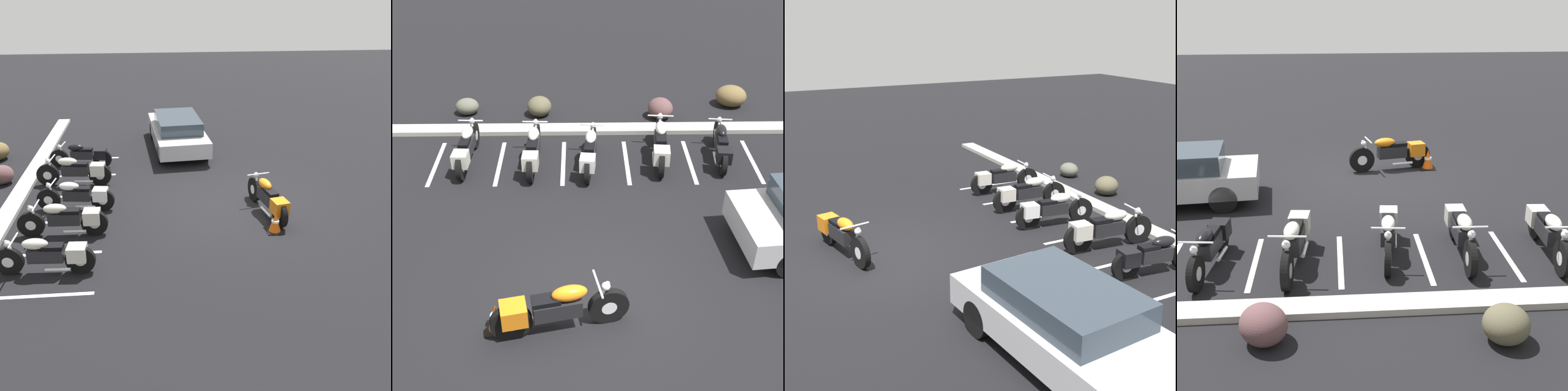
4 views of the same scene
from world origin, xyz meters
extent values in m
plane|color=black|center=(0.00, 0.00, 0.00)|extent=(60.00, 60.00, 0.00)
cylinder|color=black|center=(0.28, -0.52, 0.35)|extent=(0.71, 0.27, 0.70)
cylinder|color=silver|center=(0.28, -0.52, 0.35)|extent=(0.29, 0.19, 0.27)
cylinder|color=black|center=(-1.32, -0.86, 0.35)|extent=(0.71, 0.27, 0.70)
cylinder|color=silver|center=(-1.32, -0.86, 0.35)|extent=(0.29, 0.19, 0.27)
cube|color=black|center=(-0.57, -0.70, 0.51)|extent=(0.85, 0.46, 0.32)
ellipsoid|color=orange|center=(-0.36, -0.66, 0.79)|extent=(0.64, 0.39, 0.25)
cube|color=black|center=(-0.75, -0.74, 0.72)|extent=(0.51, 0.34, 0.08)
cube|color=orange|center=(-1.27, -0.85, 0.54)|extent=(0.49, 0.46, 0.36)
cylinder|color=silver|center=(0.16, -0.55, 0.62)|extent=(0.28, 0.12, 0.56)
cylinder|color=silver|center=(0.10, -0.56, 0.90)|extent=(0.17, 0.65, 0.04)
sphere|color=silver|center=(0.23, -0.53, 0.81)|extent=(0.15, 0.15, 0.15)
cylinder|color=silver|center=(-0.86, -0.61, 0.19)|extent=(0.58, 0.19, 0.07)
cylinder|color=black|center=(-2.91, 5.56, 0.33)|extent=(0.15, 0.67, 0.66)
cylinder|color=silver|center=(-2.91, 5.56, 0.33)|extent=(0.14, 0.26, 0.25)
cylinder|color=black|center=(-2.99, 4.01, 0.33)|extent=(0.15, 0.67, 0.66)
cylinder|color=silver|center=(-2.99, 4.01, 0.33)|extent=(0.14, 0.26, 0.25)
cube|color=black|center=(-2.95, 4.74, 0.48)|extent=(0.32, 0.77, 0.30)
ellipsoid|color=beige|center=(-2.94, 4.94, 0.75)|extent=(0.29, 0.57, 0.24)
cube|color=black|center=(-2.96, 4.57, 0.68)|extent=(0.26, 0.45, 0.08)
cube|color=beige|center=(-2.99, 4.06, 0.51)|extent=(0.38, 0.42, 0.34)
cylinder|color=silver|center=(-2.92, 5.44, 0.59)|extent=(0.07, 0.26, 0.53)
cylinder|color=silver|center=(-2.92, 5.38, 0.85)|extent=(0.62, 0.07, 0.04)
sphere|color=silver|center=(-2.91, 5.51, 0.77)|extent=(0.14, 0.14, 0.14)
cylinder|color=silver|center=(-3.11, 4.49, 0.18)|extent=(0.10, 0.55, 0.07)
cylinder|color=black|center=(-1.29, 5.46, 0.33)|extent=(0.14, 0.67, 0.67)
cylinder|color=silver|center=(-1.29, 5.46, 0.33)|extent=(0.14, 0.26, 0.25)
cylinder|color=black|center=(-1.34, 3.89, 0.33)|extent=(0.14, 0.67, 0.67)
cylinder|color=silver|center=(-1.34, 3.89, 0.33)|extent=(0.14, 0.26, 0.25)
cube|color=black|center=(-1.31, 4.62, 0.49)|extent=(0.31, 0.78, 0.30)
ellipsoid|color=beige|center=(-1.31, 4.82, 0.76)|extent=(0.28, 0.58, 0.24)
cube|color=black|center=(-1.32, 4.45, 0.69)|extent=(0.26, 0.45, 0.08)
cube|color=beige|center=(-1.34, 3.94, 0.52)|extent=(0.38, 0.42, 0.34)
cylinder|color=silver|center=(-1.29, 5.33, 0.60)|extent=(0.07, 0.27, 0.54)
cylinder|color=silver|center=(-1.29, 5.27, 0.86)|extent=(0.63, 0.06, 0.04)
sphere|color=silver|center=(-1.29, 5.40, 0.78)|extent=(0.14, 0.14, 0.14)
cylinder|color=silver|center=(-1.46, 4.37, 0.18)|extent=(0.09, 0.56, 0.07)
cylinder|color=black|center=(0.16, 5.31, 0.32)|extent=(0.19, 0.65, 0.64)
cylinder|color=silver|center=(0.16, 5.31, 0.32)|extent=(0.15, 0.26, 0.24)
cylinder|color=black|center=(0.00, 3.81, 0.32)|extent=(0.19, 0.65, 0.64)
cylinder|color=silver|center=(0.00, 3.81, 0.32)|extent=(0.15, 0.26, 0.24)
cube|color=black|center=(0.07, 4.51, 0.47)|extent=(0.35, 0.77, 0.29)
ellipsoid|color=white|center=(0.09, 4.71, 0.73)|extent=(0.31, 0.57, 0.23)
cube|color=black|center=(0.06, 4.35, 0.66)|extent=(0.28, 0.45, 0.08)
cube|color=white|center=(0.00, 3.86, 0.50)|extent=(0.39, 0.43, 0.33)
cylinder|color=silver|center=(0.15, 5.20, 0.58)|extent=(0.09, 0.26, 0.52)
cylinder|color=silver|center=(0.14, 5.14, 0.83)|extent=(0.60, 0.10, 0.04)
sphere|color=silver|center=(0.16, 5.26, 0.75)|extent=(0.14, 0.14, 0.14)
cylinder|color=silver|center=(-0.09, 4.29, 0.18)|extent=(0.13, 0.54, 0.07)
cylinder|color=black|center=(1.90, 5.68, 0.35)|extent=(0.19, 0.70, 0.69)
cylinder|color=silver|center=(1.90, 5.68, 0.35)|extent=(0.16, 0.27, 0.26)
cylinder|color=black|center=(1.75, 4.06, 0.35)|extent=(0.19, 0.70, 0.69)
cylinder|color=silver|center=(1.75, 4.06, 0.35)|extent=(0.16, 0.27, 0.26)
cube|color=black|center=(1.82, 4.81, 0.50)|extent=(0.36, 0.82, 0.31)
ellipsoid|color=beige|center=(1.84, 5.02, 0.79)|extent=(0.32, 0.61, 0.25)
cube|color=black|center=(1.81, 4.64, 0.71)|extent=(0.29, 0.48, 0.08)
cube|color=beige|center=(1.76, 4.11, 0.54)|extent=(0.41, 0.45, 0.36)
cylinder|color=silver|center=(1.89, 5.55, 0.62)|extent=(0.09, 0.28, 0.56)
cylinder|color=silver|center=(1.88, 5.49, 0.89)|extent=(0.65, 0.10, 0.04)
sphere|color=silver|center=(1.89, 5.62, 0.81)|extent=(0.15, 0.15, 0.15)
cylinder|color=silver|center=(1.65, 4.57, 0.19)|extent=(0.12, 0.58, 0.07)
cylinder|color=black|center=(3.26, 4.13, 0.31)|extent=(0.18, 0.64, 0.63)
cylinder|color=silver|center=(3.26, 4.13, 0.31)|extent=(0.15, 0.25, 0.24)
cube|color=black|center=(3.34, 4.82, 0.46)|extent=(0.34, 0.75, 0.29)
ellipsoid|color=black|center=(3.36, 5.01, 0.72)|extent=(0.30, 0.56, 0.23)
cube|color=black|center=(3.32, 4.66, 0.65)|extent=(0.27, 0.44, 0.08)
cube|color=black|center=(3.27, 4.18, 0.49)|extent=(0.38, 0.42, 0.32)
cylinder|color=silver|center=(3.18, 4.60, 0.17)|extent=(0.12, 0.53, 0.07)
cylinder|color=black|center=(3.58, 2.14, 0.32)|extent=(0.66, 0.28, 0.64)
cylinder|color=black|center=(3.73, 0.56, 0.32)|extent=(0.66, 0.28, 0.64)
cube|color=#B2B2B7|center=(5.02, 1.48, 0.56)|extent=(4.45, 2.20, 0.55)
cube|color=#2D3842|center=(4.87, 1.46, 1.06)|extent=(2.54, 1.73, 0.45)
cube|color=#A8A399|center=(0.00, 6.39, 0.06)|extent=(18.00, 0.50, 0.12)
ellipsoid|color=#56564B|center=(-3.43, 7.51, 0.24)|extent=(0.68, 0.59, 0.47)
ellipsoid|color=brown|center=(-1.33, 7.38, 0.28)|extent=(0.97, 0.97, 0.57)
cube|color=black|center=(-1.59, -0.68, 0.01)|extent=(0.40, 0.40, 0.03)
cone|color=#EA590F|center=(-1.59, -0.68, 0.27)|extent=(0.32, 0.32, 0.55)
cylinder|color=white|center=(-1.59, -0.68, 0.30)|extent=(0.20, 0.20, 0.06)
cube|color=white|center=(-3.77, 4.71, 0.00)|extent=(0.10, 2.10, 0.00)
cube|color=white|center=(-2.18, 4.71, 0.00)|extent=(0.10, 2.10, 0.00)
cube|color=white|center=(-0.59, 4.71, 0.00)|extent=(0.10, 2.10, 0.00)
cube|color=white|center=(0.99, 4.71, 0.00)|extent=(0.10, 2.10, 0.00)
cube|color=white|center=(2.58, 4.71, 0.00)|extent=(0.10, 2.10, 0.00)
camera|label=1|loc=(-11.58, 2.24, 5.89)|focal=42.00mm
camera|label=2|loc=(-0.17, -6.98, 7.08)|focal=50.00mm
camera|label=3|loc=(10.88, -3.00, 5.14)|focal=50.00mm
camera|label=4|loc=(1.08, 13.83, 4.78)|focal=50.00mm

